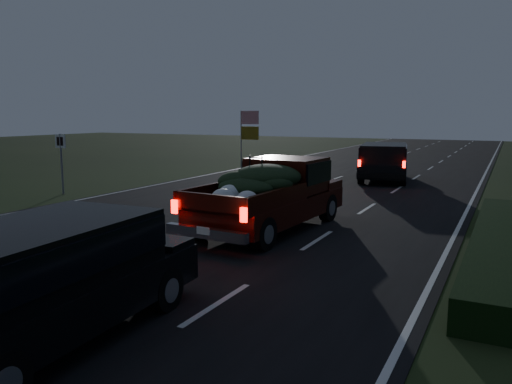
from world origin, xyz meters
The scene contains 7 objects.
ground centered at (0.00, 0.00, 0.00)m, with size 120.00×120.00×0.00m, color black.
road_asphalt centered at (0.00, 0.00, 0.01)m, with size 14.00×120.00×0.02m, color black.
hedge_row centered at (7.80, 3.00, 0.30)m, with size 1.00×10.00×0.60m, color black.
route_sign centered at (-8.50, 5.00, 1.66)m, with size 0.55×0.08×2.50m.
pickup_truck centered at (1.93, 3.14, 1.13)m, with size 2.56×5.89×3.02m.
lead_suv centered at (2.36, 15.31, 1.13)m, with size 3.07×5.51×1.50m.
rear_suv centered at (2.15, -4.94, 1.09)m, with size 2.53×5.12×1.44m.
Camera 1 is at (7.98, -9.54, 3.27)m, focal length 35.00 mm.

